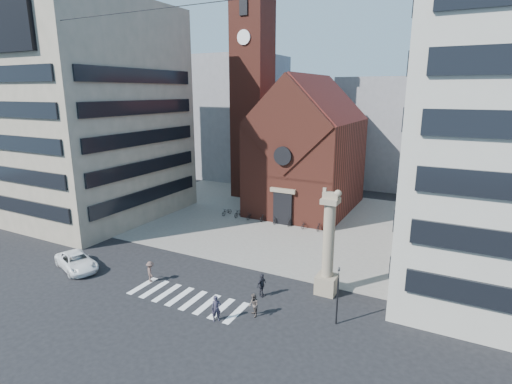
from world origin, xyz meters
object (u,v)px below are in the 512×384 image
pedestrian_1 (254,305)px  pedestrian_2 (262,285)px  pedestrian_0 (216,309)px  lion_column (328,253)px  traffic_light (338,294)px  white_car (77,262)px  scooter_0 (227,212)px

pedestrian_1 → pedestrian_2: pedestrian_2 is taller
pedestrian_1 → pedestrian_0: bearing=-95.0°
lion_column → pedestrian_1: 7.29m
traffic_light → pedestrian_0: traffic_light is taller
white_car → pedestrian_2: (17.18, 3.39, 0.22)m
white_car → pedestrian_1: (18.00, 0.51, 0.14)m
pedestrian_0 → pedestrian_2: size_ratio=1.00×
lion_column → traffic_light: size_ratio=2.02×
lion_column → white_car: bearing=-163.7°
pedestrian_1 → pedestrian_2: size_ratio=0.91×
scooter_0 → pedestrian_0: bearing=-47.5°
traffic_light → scooter_0: 26.91m
pedestrian_1 → scooter_0: size_ratio=0.99×
traffic_light → pedestrian_1: (-5.57, -1.80, -1.41)m
lion_column → pedestrian_0: 9.75m
traffic_light → scooter_0: size_ratio=2.43×
traffic_light → pedestrian_1: bearing=-162.1°
traffic_light → pedestrian_0: bearing=-155.2°
pedestrian_0 → pedestrian_2: (1.26, 4.60, 0.00)m
pedestrian_1 → pedestrian_2: 2.99m
pedestrian_0 → lion_column: bearing=14.0°
pedestrian_1 → traffic_light: bearing=63.2°
pedestrian_0 → scooter_0: size_ratio=1.08×
traffic_light → pedestrian_1: traffic_light is taller
pedestrian_1 → scooter_0: bearing=171.4°
traffic_light → pedestrian_2: bearing=170.5°
lion_column → scooter_0: (-17.98, 13.94, -2.94)m
pedestrian_2 → pedestrian_0: bearing=175.1°
white_car → traffic_light: bearing=-64.5°
scooter_0 → white_car: bearing=-87.4°
white_car → pedestrian_0: size_ratio=2.79×
pedestrian_2 → traffic_light: bearing=-89.2°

